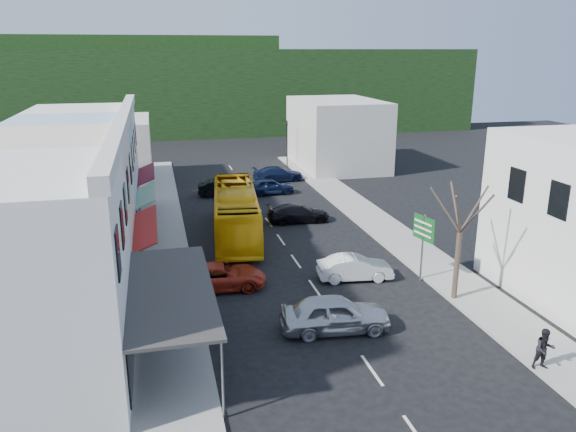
# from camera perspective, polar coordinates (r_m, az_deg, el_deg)

# --- Properties ---
(ground) EXTENTS (120.00, 120.00, 0.00)m
(ground) POSITION_cam_1_polar(r_m,az_deg,el_deg) (29.48, 2.74, -7.35)
(ground) COLOR black
(ground) RESTS_ON ground
(sidewalk_left) EXTENTS (3.00, 52.00, 0.15)m
(sidewalk_left) POSITION_cam_1_polar(r_m,az_deg,el_deg) (37.77, -12.59, -2.16)
(sidewalk_left) COLOR gray
(sidewalk_left) RESTS_ON ground
(sidewalk_right) EXTENTS (3.00, 52.00, 0.15)m
(sidewalk_right) POSITION_cam_1_polar(r_m,az_deg,el_deg) (40.68, 9.00, -0.61)
(sidewalk_right) COLOR gray
(sidewalk_right) RESTS_ON ground
(shopfront_row) EXTENTS (8.25, 30.00, 8.00)m
(shopfront_row) POSITION_cam_1_polar(r_m,az_deg,el_deg) (32.23, -21.71, 1.10)
(shopfront_row) COLOR silver
(shopfront_row) RESTS_ON ground
(distant_block_left) EXTENTS (8.00, 10.00, 6.00)m
(distant_block_left) POSITION_cam_1_polar(r_m,az_deg,el_deg) (53.78, -18.04, 6.18)
(distant_block_left) COLOR #B7B2A8
(distant_block_left) RESTS_ON ground
(distant_block_right) EXTENTS (8.00, 12.00, 7.00)m
(distant_block_right) POSITION_cam_1_polar(r_m,az_deg,el_deg) (59.48, 4.99, 8.34)
(distant_block_right) COLOR #B7B2A8
(distant_block_right) RESTS_ON ground
(hillside) EXTENTS (80.00, 26.00, 14.00)m
(hillside) POSITION_cam_1_polar(r_m,az_deg,el_deg) (91.30, -9.82, 13.05)
(hillside) COLOR black
(hillside) RESTS_ON ground
(bus) EXTENTS (3.78, 11.81, 3.10)m
(bus) POSITION_cam_1_polar(r_m,az_deg,el_deg) (37.25, -5.33, 0.29)
(bus) COLOR yellow
(bus) RESTS_ON ground
(car_silver) EXTENTS (4.55, 2.20, 1.40)m
(car_silver) POSITION_cam_1_polar(r_m,az_deg,el_deg) (25.09, 4.80, -10.11)
(car_silver) COLOR silver
(car_silver) RESTS_ON ground
(car_white) EXTENTS (4.58, 2.31, 1.40)m
(car_white) POSITION_cam_1_polar(r_m,az_deg,el_deg) (30.50, 6.80, -5.18)
(car_white) COLOR silver
(car_white) RESTS_ON ground
(car_red) EXTENTS (4.69, 2.14, 1.40)m
(car_red) POSITION_cam_1_polar(r_m,az_deg,el_deg) (29.41, -6.92, -6.03)
(car_red) COLOR maroon
(car_red) RESTS_ON ground
(car_black_near) EXTENTS (4.57, 2.01, 1.40)m
(car_black_near) POSITION_cam_1_polar(r_m,az_deg,el_deg) (40.30, 1.07, 0.36)
(car_black_near) COLOR black
(car_black_near) RESTS_ON ground
(car_navy_mid) EXTENTS (4.51, 2.08, 1.40)m
(car_navy_mid) POSITION_cam_1_polar(r_m,az_deg,el_deg) (48.10, -1.86, 3.04)
(car_navy_mid) COLOR #0D1633
(car_navy_mid) RESTS_ON ground
(car_black_far) EXTENTS (4.58, 2.31, 1.40)m
(car_black_far) POSITION_cam_1_polar(r_m,az_deg,el_deg) (47.84, -6.52, 2.86)
(car_black_far) COLOR black
(car_black_far) RESTS_ON ground
(car_navy_far) EXTENTS (4.63, 2.18, 1.40)m
(car_navy_far) POSITION_cam_1_polar(r_m,az_deg,el_deg) (52.99, -1.00, 4.31)
(car_navy_far) COLOR #0D1633
(car_navy_far) RESTS_ON ground
(pedestrian_left) EXTENTS (0.45, 0.64, 1.70)m
(pedestrian_left) POSITION_cam_1_polar(r_m,az_deg,el_deg) (29.89, -11.00, -5.23)
(pedestrian_left) COLOR black
(pedestrian_left) RESTS_ON sidewalk_left
(pedestrian_right) EXTENTS (0.76, 0.54, 1.70)m
(pedestrian_right) POSITION_cam_1_polar(r_m,az_deg,el_deg) (24.03, 24.63, -12.16)
(pedestrian_right) COLOR black
(pedestrian_right) RESTS_ON sidewalk_right
(direction_sign) EXTENTS (0.87, 1.74, 3.69)m
(direction_sign) POSITION_cam_1_polar(r_m,az_deg,el_deg) (30.54, 13.50, -3.21)
(direction_sign) COLOR #11551E
(direction_sign) RESTS_ON ground
(street_tree) EXTENTS (2.50, 2.50, 7.06)m
(street_tree) POSITION_cam_1_polar(r_m,az_deg,el_deg) (28.05, 17.05, -1.64)
(street_tree) COLOR #382B22
(street_tree) RESTS_ON ground
(traffic_signal) EXTENTS (1.16, 1.32, 4.91)m
(traffic_signal) POSITION_cam_1_polar(r_m,az_deg,el_deg) (59.05, -0.10, 7.31)
(traffic_signal) COLOR black
(traffic_signal) RESTS_ON ground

